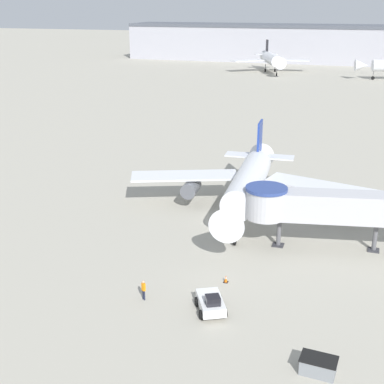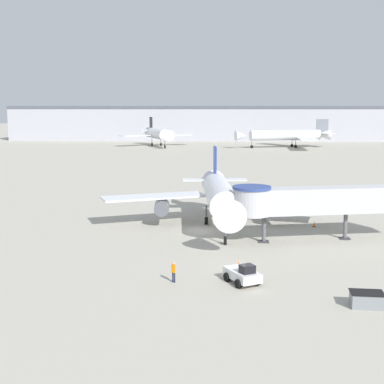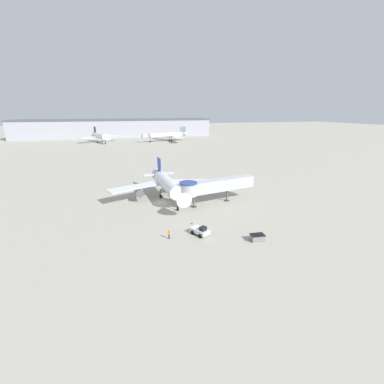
{
  "view_description": "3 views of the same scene",
  "coord_description": "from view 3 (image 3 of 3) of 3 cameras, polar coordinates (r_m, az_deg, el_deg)",
  "views": [
    {
      "loc": [
        14.36,
        -53.56,
        22.87
      ],
      "look_at": [
        -3.15,
        -1.79,
        3.51
      ],
      "focal_mm": 50.0,
      "sensor_mm": 36.0,
      "label": 1
    },
    {
      "loc": [
        2.0,
        -61.08,
        14.42
      ],
      "look_at": [
        -0.86,
        -2.78,
        5.07
      ],
      "focal_mm": 50.0,
      "sensor_mm": 36.0,
      "label": 2
    },
    {
      "loc": [
        -8.91,
        -58.38,
        21.34
      ],
      "look_at": [
        6.74,
        -4.09,
        3.42
      ],
      "focal_mm": 24.0,
      "sensor_mm": 36.0,
      "label": 3
    }
  ],
  "objects": [
    {
      "name": "ground_crew_marshaller",
      "position": [
        45.24,
        -5.13,
        -9.19
      ],
      "size": [
        0.39,
        0.34,
        1.74
      ],
      "rotation": [
        0.0,
        0.0,
        2.61
      ],
      "color": "#1E2338",
      "rests_on": "ground_plane"
    },
    {
      "name": "terminal_building",
      "position": [
        233.79,
        -16.35,
        13.49
      ],
      "size": [
        158.96,
        22.31,
        14.74
      ],
      "color": "#A8A8B2",
      "rests_on": "ground_plane"
    },
    {
      "name": "jet_bridge",
      "position": [
        60.79,
        4.65,
        1.38
      ],
      "size": [
        19.71,
        6.83,
        6.11
      ],
      "rotation": [
        0.0,
        0.0,
        0.2
      ],
      "color": "#B7B7BC",
      "rests_on": "ground_plane"
    },
    {
      "name": "service_container_gray",
      "position": [
        46.13,
        14.32,
        -9.76
      ],
      "size": [
        2.49,
        1.71,
        1.12
      ],
      "rotation": [
        0.0,
        0.0,
        -0.07
      ],
      "color": "gray",
      "rests_on": "ground_plane"
    },
    {
      "name": "background_jet_gray_tail",
      "position": [
        192.6,
        -5.51,
        12.47
      ],
      "size": [
        35.28,
        37.99,
        10.01
      ],
      "rotation": [
        0.0,
        0.0,
        -1.31
      ],
      "color": "silver",
      "rests_on": "ground_plane"
    },
    {
      "name": "ground_plane",
      "position": [
        62.79,
        -6.96,
        -2.41
      ],
      "size": [
        800.0,
        800.0,
        0.0
      ],
      "primitive_type": "plane",
      "color": "#A8A393"
    },
    {
      "name": "background_jet_black_tail",
      "position": [
        194.22,
        -19.79,
        11.65
      ],
      "size": [
        26.57,
        27.28,
        10.5
      ],
      "rotation": [
        0.0,
        0.0,
        0.38
      ],
      "color": "silver",
      "rests_on": "ground_plane"
    },
    {
      "name": "main_airplane",
      "position": [
        64.27,
        -5.53,
        1.74
      ],
      "size": [
        29.18,
        24.41,
        9.13
      ],
      "rotation": [
        0.0,
        0.0,
        0.07
      ],
      "color": "silver",
      "rests_on": "ground_plane"
    },
    {
      "name": "traffic_cone_near_nose",
      "position": [
        51.03,
        0.02,
        -6.74
      ],
      "size": [
        0.4,
        0.4,
        0.66
      ],
      "color": "black",
      "rests_on": "ground_plane"
    },
    {
      "name": "traffic_cone_starboard_wing",
      "position": [
        68.58,
        3.98,
        -0.29
      ],
      "size": [
        0.41,
        0.41,
        0.68
      ],
      "color": "black",
      "rests_on": "ground_plane"
    },
    {
      "name": "pushback_tug_white",
      "position": [
        46.62,
        1.85,
        -8.58
      ],
      "size": [
        3.21,
        3.9,
        1.77
      ],
      "rotation": [
        0.0,
        0.0,
        0.49
      ],
      "color": "silver",
      "rests_on": "ground_plane"
    }
  ]
}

